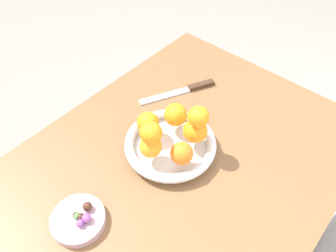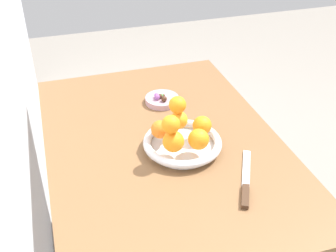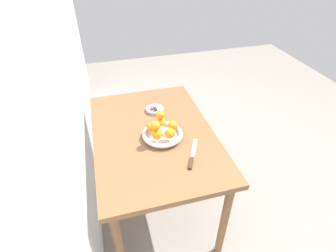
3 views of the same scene
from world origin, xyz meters
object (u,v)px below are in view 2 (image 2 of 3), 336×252
object	(u,v)px
orange_5	(171,124)
candy_ball_1	(163,96)
orange_1	(179,120)
orange_6	(178,105)
orange_0	(202,125)
candy_ball_5	(160,96)
orange_4	(199,139)
candy_ball_4	(157,97)
orange_3	(173,142)
fruit_bowl	(182,144)
candy_ball_0	(156,95)
candy_dish	(162,100)
candy_ball_2	(164,99)
orange_2	(160,129)
knife	(246,182)
dining_table	(163,162)
candy_ball_3	(162,96)

from	to	relation	value
orange_5	candy_ball_1	world-z (taller)	orange_5
orange_1	orange_6	distance (m)	0.06
orange_0	candy_ball_5	size ratio (longest dim) A/B	3.52
orange_4	orange_1	bearing A→B (deg)	9.91
candy_ball_4	orange_3	bearing A→B (deg)	172.38
fruit_bowl	orange_6	bearing A→B (deg)	-3.62
orange_3	candy_ball_0	xyz separation A→B (m)	(0.36, -0.05, -0.04)
fruit_bowl	candy_ball_4	distance (m)	0.29
candy_dish	candy_ball_5	bearing A→B (deg)	116.48
orange_0	candy_ball_4	bearing A→B (deg)	14.07
fruit_bowl	candy_ball_2	size ratio (longest dim) A/B	11.72
candy_dish	candy_ball_1	xyz separation A→B (m)	(-0.00, -0.00, 0.02)
orange_2	candy_ball_1	bearing A→B (deg)	-18.19
candy_ball_1	knife	xyz separation A→B (m)	(-0.52, -0.10, -0.02)
knife	orange_6	bearing A→B (deg)	22.92
orange_4	knife	world-z (taller)	orange_4
orange_5	candy_ball_1	size ratio (longest dim) A/B	3.82
orange_4	candy_ball_4	world-z (taller)	orange_4
dining_table	candy_ball_0	size ratio (longest dim) A/B	61.60
orange_6	candy_ball_1	world-z (taller)	orange_6
dining_table	orange_2	size ratio (longest dim) A/B	18.57
orange_0	knife	xyz separation A→B (m)	(-0.22, -0.05, -0.07)
orange_0	orange_6	size ratio (longest dim) A/B	1.08
candy_ball_2	candy_ball_5	bearing A→B (deg)	15.88
orange_3	orange_1	bearing A→B (deg)	-25.96
orange_1	orange_2	size ratio (longest dim) A/B	1.00
orange_3	knife	xyz separation A→B (m)	(-0.16, -0.17, -0.07)
candy_ball_2	orange_5	bearing A→B (deg)	167.00
candy_ball_1	knife	distance (m)	0.53
candy_ball_0	candy_ball_5	world-z (taller)	same
orange_0	knife	world-z (taller)	orange_0
orange_4	orange_5	bearing A→B (deg)	80.64
candy_ball_5	orange_1	bearing A→B (deg)	179.18
orange_3	candy_ball_2	bearing A→B (deg)	-11.73
candy_ball_0	orange_0	bearing A→B (deg)	-167.04
orange_2	orange_4	bearing A→B (deg)	-133.32
orange_6	candy_ball_3	distance (m)	0.26
orange_4	candy_ball_0	distance (m)	0.37
orange_3	knife	world-z (taller)	orange_3
candy_ball_0	candy_ball_1	xyz separation A→B (m)	(-0.01, -0.02, -0.00)
candy_dish	candy_ball_2	world-z (taller)	candy_ball_2
dining_table	orange_6	distance (m)	0.22
orange_3	orange_4	size ratio (longest dim) A/B	1.02
orange_2	candy_ball_3	world-z (taller)	orange_2
orange_1	orange_3	world-z (taller)	orange_3
orange_6	orange_3	bearing A→B (deg)	156.30
candy_ball_0	fruit_bowl	bearing A→B (deg)	179.78
dining_table	candy_ball_0	xyz separation A→B (m)	(0.25, -0.05, 0.12)
orange_4	knife	bearing A→B (deg)	-149.27
orange_0	candy_ball_1	bearing A→B (deg)	8.72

